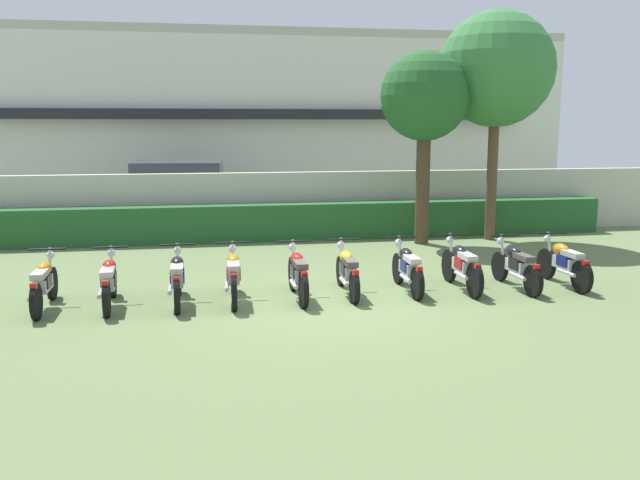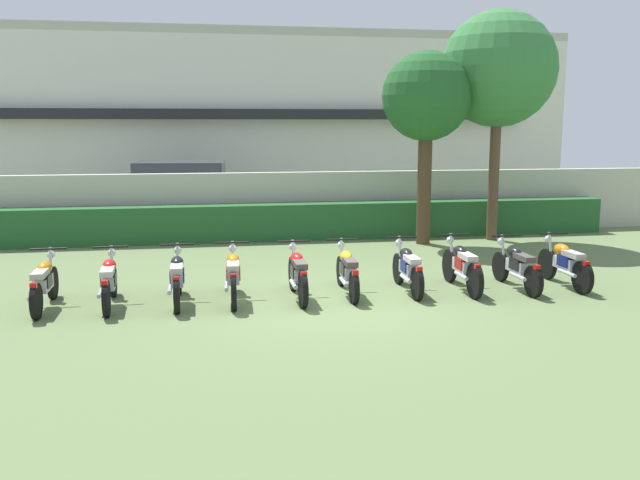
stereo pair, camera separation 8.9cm
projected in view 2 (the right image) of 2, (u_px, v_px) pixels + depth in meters
name	position (u px, v px, depth m)	size (l,w,h in m)	color
ground	(328.00, 304.00, 11.64)	(60.00, 60.00, 0.00)	#607547
building	(253.00, 119.00, 27.33)	(23.71, 6.50, 6.47)	silver
compound_wall	(280.00, 204.00, 18.65)	(22.52, 0.30, 1.75)	#BCB7A8
hedge_row	(283.00, 222.00, 18.04)	(18.02, 0.70, 0.96)	#235628
parked_car	(186.00, 192.00, 21.30)	(4.66, 2.44, 1.89)	#9EA3A8
tree_near_inspector	(426.00, 99.00, 16.92)	(2.23, 2.23, 4.85)	#4C3823
tree_far_side	(498.00, 70.00, 17.40)	(2.97, 2.97, 5.93)	brown
motorcycle_in_row_0	(44.00, 283.00, 11.27)	(0.60, 1.87, 0.95)	black
motorcycle_in_row_1	(109.00, 281.00, 11.43)	(0.60, 1.89, 0.95)	black
motorcycle_in_row_2	(177.00, 278.00, 11.60)	(0.60, 1.87, 0.97)	black
motorcycle_in_row_3	(233.00, 275.00, 11.76)	(0.60, 1.85, 0.98)	black
motorcycle_in_row_4	(298.00, 273.00, 11.93)	(0.60, 1.85, 0.97)	black
motorcycle_in_row_5	(347.00, 271.00, 12.24)	(0.60, 1.91, 0.94)	black
motorcycle_in_row_6	(408.00, 268.00, 12.43)	(0.60, 1.86, 0.95)	black
motorcycle_in_row_7	(462.00, 266.00, 12.56)	(0.60, 1.96, 0.98)	black
motorcycle_in_row_8	(517.00, 266.00, 12.64)	(0.60, 1.88, 0.95)	black
motorcycle_in_row_9	(565.00, 263.00, 12.84)	(0.60, 1.85, 0.96)	black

